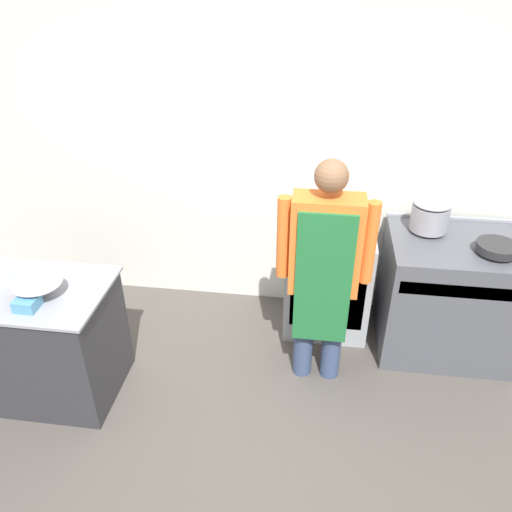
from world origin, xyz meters
name	(u,v)px	position (x,y,z in m)	size (l,w,h in m)	color
ground_plane	(232,466)	(0.00, 0.00, 0.00)	(14.00, 14.00, 0.00)	#4C4742
wall_back	(268,156)	(0.00, 1.82, 1.35)	(8.00, 0.05, 2.70)	silver
prep_counter	(39,340)	(-1.42, 0.49, 0.43)	(1.06, 0.70, 0.86)	#2D2D33
stove	(448,295)	(1.46, 1.36, 0.47)	(0.99, 0.77, 0.96)	#4C4F56
fridge_unit	(328,280)	(0.54, 1.48, 0.45)	(0.67, 0.57, 0.89)	#A8ADB2
person_cook	(324,266)	(0.49, 0.88, 0.96)	(0.64, 0.24, 1.69)	#38476B
mixing_bowl	(39,289)	(-1.28, 0.43, 0.91)	(0.31, 0.31, 0.10)	gray
plastic_tub	(27,303)	(-1.29, 0.30, 0.90)	(0.13, 0.13, 0.07)	teal
stock_pot	(430,215)	(1.24, 1.49, 1.08)	(0.27, 0.27, 0.23)	gray
saute_pan	(497,248)	(1.66, 1.22, 0.99)	(0.28, 0.28, 0.06)	#262628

